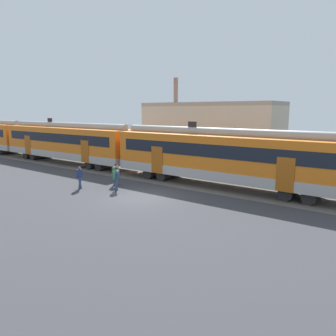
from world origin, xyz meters
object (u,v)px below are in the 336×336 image
Objects in this scene: pedestrian_navy at (80,176)px; pedestrian_grey at (116,172)px; pedestrian_green at (116,177)px; commuter_train at (71,142)px.

pedestrian_grey is at bearing 61.55° from pedestrian_navy.
commuter_train is at bearing 156.22° from pedestrian_green.
pedestrian_grey is 1.68m from pedestrian_green.
pedestrian_grey is at bearing 136.99° from pedestrian_green.
commuter_train is 12.02m from pedestrian_grey.
pedestrian_green is at bearing -43.01° from pedestrian_grey.
pedestrian_grey is at bearing -21.14° from commuter_train.
pedestrian_grey is (1.27, 2.34, 0.03)m from pedestrian_navy.
pedestrian_green is (12.38, -5.45, -1.26)m from commuter_train.
commuter_train is 33.99× the size of pedestrian_grey.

